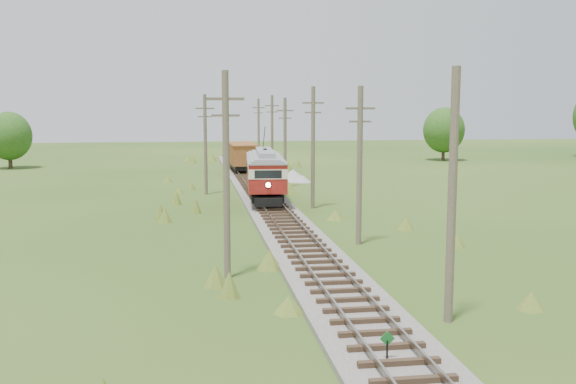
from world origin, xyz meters
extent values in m
cube|color=#605B54|center=(0.00, 34.00, 0.12)|extent=(3.60, 96.00, 0.25)
cube|color=#726659|center=(-0.72, 34.00, 0.48)|extent=(0.08, 96.00, 0.17)
cube|color=#726659|center=(0.72, 34.00, 0.48)|extent=(0.08, 96.00, 0.17)
cube|color=#2D2116|center=(0.00, 34.00, 0.33)|extent=(2.40, 96.00, 0.16)
cylinder|color=black|center=(-0.20, 1.50, 0.40)|extent=(0.06, 0.06, 0.80)
cube|color=#176825|center=(-0.20, 1.50, 0.85)|extent=(0.45, 0.03, 0.45)
cube|color=black|center=(0.00, 34.31, 1.00)|extent=(3.11, 10.88, 0.44)
cube|color=maroon|center=(0.00, 34.31, 1.97)|extent=(3.59, 11.84, 1.07)
cube|color=#EEE6C3|center=(0.00, 34.31, 2.85)|extent=(3.62, 11.91, 0.68)
cube|color=black|center=(0.00, 34.31, 2.85)|extent=(3.61, 11.38, 0.54)
cube|color=maroon|center=(0.00, 34.31, 3.33)|extent=(3.59, 11.84, 0.29)
cube|color=gray|center=(0.00, 34.31, 3.65)|extent=(3.65, 11.97, 0.37)
cube|color=gray|center=(0.00, 34.31, 3.98)|extent=(1.88, 8.82, 0.39)
sphere|color=#FFF2BF|center=(-0.44, 28.41, 2.12)|extent=(0.35, 0.35, 0.35)
cylinder|color=black|center=(0.13, 36.06, 5.08)|extent=(0.40, 4.52, 1.88)
cylinder|color=black|center=(-1.06, 29.96, 0.95)|extent=(0.17, 0.78, 0.78)
cylinder|color=black|center=(0.40, 29.86, 0.95)|extent=(0.17, 0.78, 0.78)
cylinder|color=black|center=(-0.40, 38.77, 0.95)|extent=(0.17, 0.78, 0.78)
cylinder|color=black|center=(1.06, 38.66, 0.95)|extent=(0.17, 0.78, 0.78)
cube|color=black|center=(0.00, 57.22, 0.94)|extent=(2.38, 7.77, 0.54)
cube|color=brown|center=(0.00, 57.22, 2.28)|extent=(2.95, 8.64, 2.15)
cube|color=brown|center=(0.00, 57.22, 3.41)|extent=(3.01, 8.82, 0.13)
cylinder|color=black|center=(-0.76, 54.63, 0.99)|extent=(0.14, 0.86, 0.86)
cylinder|color=black|center=(0.85, 54.66, 0.99)|extent=(0.14, 0.86, 0.86)
cylinder|color=black|center=(-0.85, 59.78, 0.99)|extent=(0.14, 0.86, 0.86)
cylinder|color=black|center=(0.76, 59.81, 0.99)|extent=(0.14, 0.86, 0.86)
cone|color=gray|center=(4.51, 48.84, 0.61)|extent=(3.28, 3.28, 1.23)
cone|color=gray|center=(5.33, 47.81, 0.36)|extent=(1.84, 1.84, 0.72)
cylinder|color=brown|center=(3.10, 5.00, 4.40)|extent=(0.30, 0.30, 8.80)
cylinder|color=brown|center=(3.30, 18.00, 4.30)|extent=(0.30, 0.30, 8.60)
cube|color=brown|center=(3.30, 18.00, 7.40)|extent=(1.60, 0.12, 0.12)
cube|color=brown|center=(3.30, 18.00, 6.70)|extent=(1.20, 0.10, 0.10)
cylinder|color=brown|center=(3.20, 31.00, 4.50)|extent=(0.30, 0.30, 9.00)
cube|color=brown|center=(3.20, 31.00, 7.80)|extent=(1.60, 0.12, 0.12)
cube|color=brown|center=(3.20, 31.00, 7.10)|extent=(1.20, 0.10, 0.10)
cylinder|color=brown|center=(3.00, 44.00, 4.20)|extent=(0.30, 0.30, 8.40)
cube|color=brown|center=(3.00, 44.00, 7.20)|extent=(1.60, 0.12, 0.12)
cube|color=brown|center=(3.00, 44.00, 6.50)|extent=(1.20, 0.10, 0.10)
cylinder|color=brown|center=(3.40, 57.00, 4.45)|extent=(0.30, 0.30, 8.90)
cube|color=brown|center=(3.40, 57.00, 7.70)|extent=(1.60, 0.12, 0.12)
cube|color=brown|center=(3.40, 57.00, 7.00)|extent=(1.20, 0.10, 0.10)
cylinder|color=brown|center=(3.20, 70.00, 4.35)|extent=(0.30, 0.30, 8.70)
cube|color=brown|center=(3.20, 70.00, 7.50)|extent=(1.60, 0.12, 0.12)
cube|color=brown|center=(3.20, 70.00, 6.80)|extent=(1.20, 0.10, 0.10)
cylinder|color=brown|center=(-4.20, 12.00, 4.50)|extent=(0.30, 0.30, 9.00)
cube|color=brown|center=(-4.20, 12.00, 7.80)|extent=(1.60, 0.12, 0.12)
cube|color=brown|center=(-4.20, 12.00, 7.10)|extent=(1.20, 0.10, 0.10)
cylinder|color=brown|center=(-4.50, 40.00, 4.30)|extent=(0.30, 0.30, 8.60)
cube|color=brown|center=(-4.50, 40.00, 7.40)|extent=(1.60, 0.12, 0.12)
cube|color=brown|center=(-4.50, 40.00, 6.70)|extent=(1.20, 0.10, 0.10)
cylinder|color=#38281C|center=(-28.00, 68.00, 1.17)|extent=(0.50, 0.50, 2.34)
ellipsoid|color=#1F5419|center=(-28.00, 68.00, 4.03)|extent=(5.46, 5.46, 6.01)
cylinder|color=#38281C|center=(30.00, 72.00, 1.26)|extent=(0.50, 0.50, 2.52)
ellipsoid|color=#1F5419|center=(30.00, 72.00, 4.34)|extent=(5.88, 5.88, 6.47)
camera|label=1|loc=(-5.63, -15.55, 7.40)|focal=40.00mm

